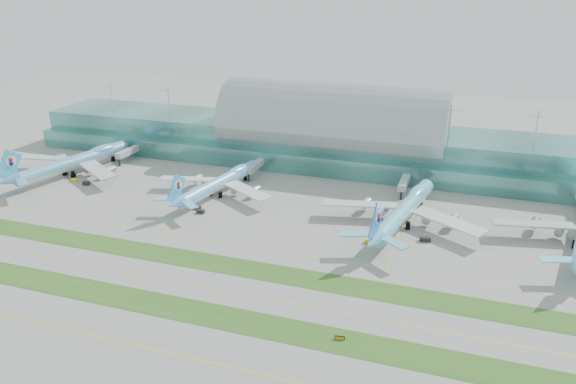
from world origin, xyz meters
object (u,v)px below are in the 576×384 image
at_px(airliner_a, 75,161).
at_px(taxiway_sign_east, 340,338).
at_px(airliner_c, 405,209).
at_px(airliner_b, 220,182).

height_order(airliner_a, taxiway_sign_east, airliner_a).
bearing_deg(airliner_c, taxiway_sign_east, -83.88).
relative_size(airliner_a, airliner_b, 1.16).
relative_size(airliner_c, taxiway_sign_east, 27.71).
distance_m(airliner_a, taxiway_sign_east, 188.51).
bearing_deg(airliner_b, taxiway_sign_east, -39.18).
relative_size(airliner_b, taxiway_sign_east, 24.73).
distance_m(airliner_a, airliner_b, 82.75).
distance_m(airliner_b, airliner_c, 86.12).
bearing_deg(taxiway_sign_east, airliner_c, 78.14).
relative_size(airliner_a, taxiway_sign_east, 28.57).
xyz_separation_m(airliner_a, airliner_c, (168.60, -8.49, -0.23)).
bearing_deg(taxiway_sign_east, airliner_b, 122.91).
distance_m(airliner_c, taxiway_sign_east, 86.11).
relative_size(airliner_b, airliner_c, 0.89).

